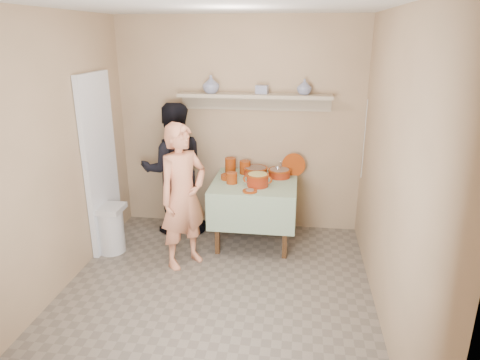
% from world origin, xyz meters
% --- Properties ---
extents(ground, '(3.50, 3.50, 0.00)m').
position_xyz_m(ground, '(0.00, 0.00, 0.00)').
color(ground, '#6C6155').
rests_on(ground, ground).
extents(tile_panel, '(0.06, 0.70, 2.00)m').
position_xyz_m(tile_panel, '(-1.46, 0.95, 1.00)').
color(tile_panel, silver).
rests_on(tile_panel, ground).
extents(plate_stack_a, '(0.13, 0.13, 0.18)m').
position_xyz_m(plate_stack_a, '(-0.09, 1.59, 0.85)').
color(plate_stack_a, maroon).
rests_on(plate_stack_a, serving_table).
extents(plate_stack_b, '(0.13, 0.13, 0.16)m').
position_xyz_m(plate_stack_b, '(0.10, 1.55, 0.84)').
color(plate_stack_b, maroon).
rests_on(plate_stack_b, serving_table).
extents(bowl_stack, '(0.13, 0.13, 0.13)m').
position_xyz_m(bowl_stack, '(-0.00, 1.17, 0.82)').
color(bowl_stack, maroon).
rests_on(bowl_stack, serving_table).
extents(empty_bowl, '(0.18, 0.18, 0.05)m').
position_xyz_m(empty_bowl, '(-0.06, 1.32, 0.79)').
color(empty_bowl, maroon).
rests_on(empty_bowl, serving_table).
extents(propped_lid, '(0.29, 0.12, 0.28)m').
position_xyz_m(propped_lid, '(0.69, 1.60, 0.88)').
color(propped_lid, maroon).
rests_on(propped_lid, serving_table).
extents(vase_right, '(0.22, 0.22, 0.18)m').
position_xyz_m(vase_right, '(0.77, 1.63, 1.81)').
color(vase_right, navy).
rests_on(vase_right, wall_shelf).
extents(vase_left, '(0.24, 0.24, 0.21)m').
position_xyz_m(vase_left, '(-0.31, 1.60, 1.82)').
color(vase_left, navy).
rests_on(vase_left, wall_shelf).
extents(ceramic_box, '(0.15, 0.12, 0.10)m').
position_xyz_m(ceramic_box, '(0.29, 1.63, 1.77)').
color(ceramic_box, navy).
rests_on(ceramic_box, wall_shelf).
extents(person_cook, '(0.65, 0.67, 1.55)m').
position_xyz_m(person_cook, '(-0.43, 0.64, 0.78)').
color(person_cook, tan).
rests_on(person_cook, ground).
extents(person_helper, '(0.95, 0.84, 1.63)m').
position_xyz_m(person_helper, '(-0.76, 1.43, 0.81)').
color(person_helper, black).
rests_on(person_helper, ground).
extents(room_shell, '(3.04, 3.54, 2.62)m').
position_xyz_m(room_shell, '(0.00, 0.00, 1.61)').
color(room_shell, tan).
rests_on(room_shell, ground).
extents(serving_table, '(0.97, 0.97, 0.76)m').
position_xyz_m(serving_table, '(0.25, 1.28, 0.64)').
color(serving_table, '#4C2D16').
rests_on(serving_table, ground).
extents(cazuela_meat_a, '(0.30, 0.30, 0.10)m').
position_xyz_m(cazuela_meat_a, '(0.23, 1.51, 0.82)').
color(cazuela_meat_a, '#731201').
rests_on(cazuela_meat_a, serving_table).
extents(cazuela_meat_b, '(0.28, 0.28, 0.10)m').
position_xyz_m(cazuela_meat_b, '(0.52, 1.47, 0.82)').
color(cazuela_meat_b, '#731201').
rests_on(cazuela_meat_b, serving_table).
extents(ladle, '(0.08, 0.26, 0.19)m').
position_xyz_m(ladle, '(0.51, 1.48, 0.87)').
color(ladle, silver).
rests_on(ladle, cazuela_meat_b).
extents(cazuela_rice, '(0.33, 0.25, 0.14)m').
position_xyz_m(cazuela_rice, '(0.30, 1.12, 0.85)').
color(cazuela_rice, '#731201').
rests_on(cazuela_rice, serving_table).
extents(front_plate, '(0.16, 0.16, 0.03)m').
position_xyz_m(front_plate, '(0.23, 0.92, 0.77)').
color(front_plate, maroon).
rests_on(front_plate, serving_table).
extents(wall_shelf, '(1.80, 0.25, 0.21)m').
position_xyz_m(wall_shelf, '(0.20, 1.65, 1.67)').
color(wall_shelf, tan).
rests_on(wall_shelf, room_shell).
extents(trash_bin, '(0.32, 0.32, 0.56)m').
position_xyz_m(trash_bin, '(-1.34, 0.78, 0.28)').
color(trash_bin, silver).
rests_on(trash_bin, ground).
extents(electrical_cord, '(0.01, 0.05, 0.90)m').
position_xyz_m(electrical_cord, '(1.47, 1.48, 1.25)').
color(electrical_cord, silver).
rests_on(electrical_cord, wall_shelf).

